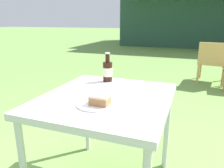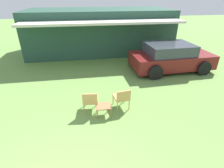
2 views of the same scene
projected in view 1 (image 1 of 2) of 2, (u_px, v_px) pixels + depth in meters
name	position (u px, v px, depth m)	size (l,w,h in m)	color
wicker_chair_cushioned	(213.00, 59.00, 3.99)	(0.54, 0.59, 0.77)	tan
patio_table	(106.00, 106.00, 1.37)	(0.77, 0.86, 0.69)	silver
cake_on_plate	(98.00, 102.00, 1.19)	(0.21, 0.21, 0.06)	white
cola_bottle_near	(108.00, 71.00, 1.65)	(0.07, 0.07, 0.22)	black
fork	(87.00, 104.00, 1.21)	(0.18, 0.04, 0.01)	silver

